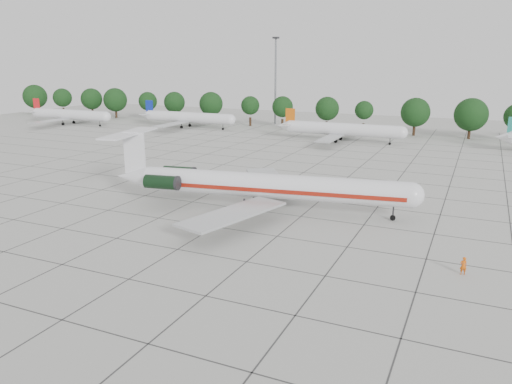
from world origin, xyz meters
TOP-DOWN VIEW (x-y plane):
  - ground at (0.00, 0.00)m, footprint 260.00×260.00m
  - apron_joints at (0.00, 15.00)m, footprint 170.00×170.00m
  - main_airliner at (1.35, 8.27)m, footprint 40.86×31.91m
  - ground_crew at (27.45, -2.40)m, footprint 0.73×0.60m
  - bg_airliner_a at (-86.11, 65.41)m, footprint 28.24×27.20m
  - bg_airliner_b at (-49.73, 73.89)m, footprint 28.24×27.20m
  - bg_airliner_c at (-2.77, 67.69)m, footprint 28.24×27.20m
  - tree_line at (-11.68, 85.00)m, footprint 249.86×8.44m
  - floodlight_mast at (-30.00, 92.00)m, footprint 1.60×1.60m

SIDE VIEW (x-z plane):
  - ground at x=0.00m, z-range 0.00..0.00m
  - apron_joints at x=0.00m, z-range 0.00..0.02m
  - ground_crew at x=27.45m, z-range 0.00..1.73m
  - bg_airliner_a at x=-86.11m, z-range -0.79..6.61m
  - bg_airliner_b at x=-49.73m, z-range -0.79..6.61m
  - bg_airliner_c at x=-2.77m, z-range -0.79..6.61m
  - main_airliner at x=1.35m, z-range -1.42..8.23m
  - tree_line at x=-11.68m, z-range 0.87..11.09m
  - floodlight_mast at x=-30.00m, z-range 1.56..27.01m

